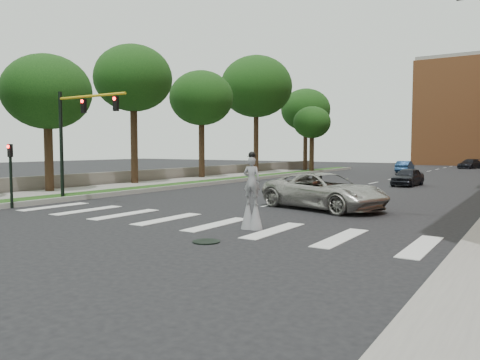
{
  "coord_description": "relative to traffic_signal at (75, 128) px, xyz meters",
  "views": [
    {
      "loc": [
        11.97,
        -13.96,
        3.06
      ],
      "look_at": [
        1.48,
        2.39,
        1.7
      ],
      "focal_mm": 35.0,
      "sensor_mm": 36.0,
      "label": 1
    }
  ],
  "objects": [
    {
      "name": "ground_plane",
      "position": [
        9.78,
        -3.0,
        -4.15
      ],
      "size": [
        160.0,
        160.0,
        0.0
      ],
      "primitive_type": "plane",
      "color": "black",
      "rests_on": "ground"
    },
    {
      "name": "grass_median",
      "position": [
        -1.72,
        17.0,
        -4.03
      ],
      "size": [
        2.0,
        60.0,
        0.25
      ],
      "primitive_type": "cube",
      "color": "#193D11",
      "rests_on": "ground"
    },
    {
      "name": "median_curb",
      "position": [
        -0.67,
        17.0,
        -4.01
      ],
      "size": [
        0.2,
        60.0,
        0.28
      ],
      "primitive_type": "cube",
      "color": "gray",
      "rests_on": "ground"
    },
    {
      "name": "sidewalk_left",
      "position": [
        -4.72,
        7.0,
        -4.06
      ],
      "size": [
        4.0,
        60.0,
        0.18
      ],
      "primitive_type": "cube",
      "color": "gray",
      "rests_on": "ground"
    },
    {
      "name": "stone_wall",
      "position": [
        -7.22,
        19.0,
        -3.6
      ],
      "size": [
        0.5,
        56.0,
        1.1
      ],
      "primitive_type": "cube",
      "color": "#615B53",
      "rests_on": "ground"
    },
    {
      "name": "manhole",
      "position": [
        12.78,
        -5.0,
        -4.13
      ],
      "size": [
        0.9,
        0.9,
        0.04
      ],
      "primitive_type": "cylinder",
      "color": "black",
      "rests_on": "ground"
    },
    {
      "name": "traffic_signal",
      "position": [
        0.0,
        0.0,
        0.0
      ],
      "size": [
        5.3,
        0.23,
        6.2
      ],
      "color": "black",
      "rests_on": "ground"
    },
    {
      "name": "secondary_signal",
      "position": [
        -0.52,
        -3.5,
        -2.2
      ],
      "size": [
        0.25,
        0.21,
        3.23
      ],
      "color": "black",
      "rests_on": "ground"
    },
    {
      "name": "stilt_performer",
      "position": [
        12.75,
        -2.11,
        -2.99
      ],
      "size": [
        0.84,
        0.57,
        2.91
      ],
      "rotation": [
        0.0,
        0.0,
        3.3
      ],
      "color": "black",
      "rests_on": "ground"
    },
    {
      "name": "suv_crossing",
      "position": [
        12.85,
        4.67,
        -3.25
      ],
      "size": [
        7.08,
        4.74,
        1.8
      ],
      "primitive_type": "imported",
      "rotation": [
        0.0,
        0.0,
        1.28
      ],
      "color": "#A7A49E",
      "rests_on": "ground"
    },
    {
      "name": "car_near",
      "position": [
        12.99,
        21.42,
        -3.43
      ],
      "size": [
        2.0,
        4.32,
        1.43
      ],
      "primitive_type": "imported",
      "rotation": [
        0.0,
        0.0,
        -0.07
      ],
      "color": "black",
      "rests_on": "ground"
    },
    {
      "name": "car_mid",
      "position": [
        8.02,
        41.58,
        -3.44
      ],
      "size": [
        1.66,
        4.37,
        1.42
      ],
      "primitive_type": "imported",
      "rotation": [
        0.0,
        0.0,
        3.18
      ],
      "color": "navy",
      "rests_on": "ground"
    },
    {
      "name": "car_far",
      "position": [
        13.32,
        57.65,
        -3.46
      ],
      "size": [
        3.21,
        5.12,
        1.38
      ],
      "primitive_type": "imported",
      "rotation": [
        0.0,
        0.0,
        -0.29
      ],
      "color": "black",
      "rests_on": "ground"
    },
    {
      "name": "tree_1",
      "position": [
        -5.59,
        2.24,
        2.5
      ],
      "size": [
        5.75,
        5.75,
        9.13
      ],
      "color": "black",
      "rests_on": "ground"
    },
    {
      "name": "tree_2",
      "position": [
        -5.84,
        10.24,
        4.38
      ],
      "size": [
        6.24,
        6.24,
        11.23
      ],
      "color": "black",
      "rests_on": "ground"
    },
    {
      "name": "tree_3",
      "position": [
        -5.79,
        19.13,
        3.59
      ],
      "size": [
        6.15,
        6.15,
        10.4
      ],
      "color": "black",
      "rests_on": "ground"
    },
    {
      "name": "tree_4",
      "position": [
        -5.47,
        28.89,
        5.73
      ],
      "size": [
        8.13,
        8.13,
        13.37
      ],
      "color": "black",
      "rests_on": "ground"
    },
    {
      "name": "tree_5",
      "position": [
        -5.18,
        41.56,
        3.97
      ],
      "size": [
        6.67,
        6.67,
        10.99
      ],
      "color": "black",
      "rests_on": "ground"
    },
    {
      "name": "tree_6",
      "position": [
        -1.31,
        34.97,
        1.83
      ],
      "size": [
        4.48,
        4.48,
        7.95
      ],
      "color": "black",
      "rests_on": "ground"
    }
  ]
}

